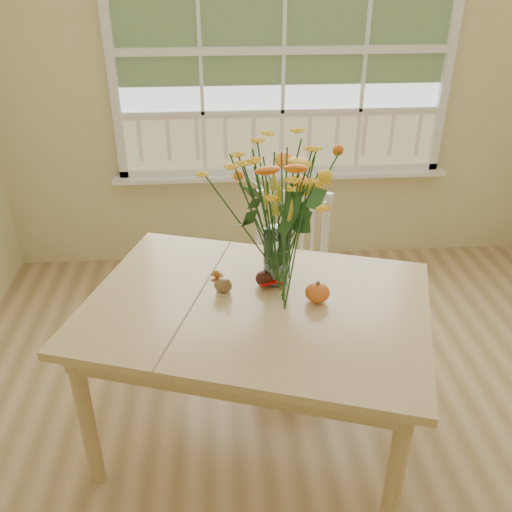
{
  "coord_description": "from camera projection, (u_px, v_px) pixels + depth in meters",
  "views": [
    {
      "loc": [
        -0.47,
        -1.53,
        2.1
      ],
      "look_at": [
        -0.32,
        0.43,
        1.0
      ],
      "focal_mm": 38.0,
      "sensor_mm": 36.0,
      "label": 1
    }
  ],
  "objects": [
    {
      "name": "flower_vase",
      "position": [
        277.0,
        202.0,
        2.31
      ],
      "size": [
        0.55,
        0.55,
        0.66
      ],
      "color": "white",
      "rests_on": "dining_table"
    },
    {
      "name": "dining_table",
      "position": [
        256.0,
        320.0,
        2.39
      ],
      "size": [
        1.71,
        1.44,
        0.78
      ],
      "rotation": [
        0.0,
        0.0,
        -0.31
      ],
      "color": "tan",
      "rests_on": "floor"
    },
    {
      "name": "windsor_chair",
      "position": [
        290.0,
        267.0,
        3.12
      ],
      "size": [
        0.5,
        0.48,
        0.94
      ],
      "rotation": [
        0.0,
        0.0,
        -0.18
      ],
      "color": "white",
      "rests_on": "floor"
    },
    {
      "name": "turkey_figurine",
      "position": [
        223.0,
        286.0,
        2.39
      ],
      "size": [
        0.09,
        0.08,
        0.1
      ],
      "rotation": [
        0.0,
        0.0,
        -0.3
      ],
      "color": "#CCB78C",
      "rests_on": "dining_table"
    },
    {
      "name": "wall_back",
      "position": [
        282.0,
        81.0,
        3.69
      ],
      "size": [
        4.0,
        0.02,
        2.7
      ],
      "primitive_type": "cube",
      "color": "beige",
      "rests_on": "floor"
    },
    {
      "name": "pumpkin",
      "position": [
        317.0,
        293.0,
        2.33
      ],
      "size": [
        0.11,
        0.11,
        0.08
      ],
      "primitive_type": "ellipsoid",
      "color": "orange",
      "rests_on": "dining_table"
    },
    {
      "name": "window",
      "position": [
        284.0,
        53.0,
        3.57
      ],
      "size": [
        2.42,
        0.12,
        1.74
      ],
      "color": "silver",
      "rests_on": "wall_back"
    },
    {
      "name": "floor",
      "position": [
        336.0,
        500.0,
        2.39
      ],
      "size": [
        4.0,
        4.5,
        0.01
      ],
      "primitive_type": "cube",
      "color": "#9D7C4C",
      "rests_on": "ground"
    },
    {
      "name": "dark_gourd",
      "position": [
        264.0,
        279.0,
        2.44
      ],
      "size": [
        0.13,
        0.09,
        0.07
      ],
      "color": "#38160F",
      "rests_on": "dining_table"
    }
  ]
}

